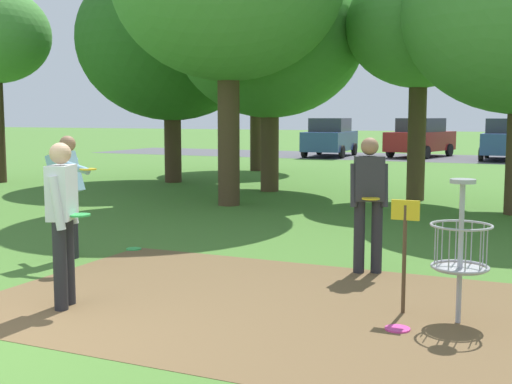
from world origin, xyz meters
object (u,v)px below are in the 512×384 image
(frisbee_mid_grass, at_px, (134,249))
(tree_far_right, at_px, (171,40))
(player_waiting_left, at_px, (63,215))
(tree_far_left, at_px, (420,26))
(tree_mid_center, at_px, (270,38))
(parked_car_center_left, at_px, (421,138))
(player_throwing, at_px, (369,197))
(tree_mid_left, at_px, (256,58))
(frisbee_near_basket, at_px, (397,329))
(parked_car_center_right, at_px, (506,139))
(disc_golf_basket, at_px, (454,245))
(player_waiting_right, at_px, (67,189))
(parked_car_leftmost, at_px, (330,137))

(frisbee_mid_grass, relative_size, tree_far_right, 0.03)
(player_waiting_left, distance_m, tree_far_left, 10.93)
(tree_mid_center, relative_size, parked_car_center_left, 1.34)
(player_throwing, distance_m, tree_far_left, 8.23)
(player_waiting_left, height_order, tree_mid_left, tree_mid_left)
(frisbee_near_basket, height_order, parked_car_center_right, parked_car_center_right)
(frisbee_near_basket, xyz_separation_m, parked_car_center_left, (-4.59, 26.14, 0.91))
(parked_car_center_right, bearing_deg, tree_far_right, -119.94)
(player_waiting_left, bearing_deg, disc_golf_basket, 16.94)
(frisbee_near_basket, relative_size, parked_car_center_left, 0.05)
(parked_car_center_left, bearing_deg, tree_mid_left, -110.47)
(disc_golf_basket, relative_size, parked_car_center_left, 0.31)
(player_waiting_right, xyz_separation_m, frisbee_mid_grass, (0.42, 0.94, -0.98))
(tree_mid_center, bearing_deg, parked_car_leftmost, 101.89)
(tree_far_right, height_order, parked_car_leftmost, tree_far_right)
(player_waiting_right, relative_size, tree_far_right, 0.26)
(frisbee_near_basket, relative_size, tree_mid_center, 0.04)
(parked_car_center_left, bearing_deg, tree_mid_center, -93.34)
(disc_golf_basket, xyz_separation_m, tree_mid_left, (-8.91, 15.24, 3.22))
(frisbee_near_basket, xyz_separation_m, tree_mid_left, (-8.49, 15.71, 3.96))
(player_waiting_right, height_order, parked_car_center_right, parked_car_center_right)
(player_waiting_left, xyz_separation_m, frisbee_near_basket, (3.31, 0.67, -0.96))
(player_waiting_left, distance_m, player_waiting_right, 2.36)
(frisbee_near_basket, height_order, parked_car_leftmost, parked_car_leftmost)
(disc_golf_basket, height_order, parked_car_leftmost, parked_car_leftmost)
(player_waiting_left, bearing_deg, tree_far_right, 116.34)
(player_waiting_right, distance_m, parked_car_center_right, 24.61)
(frisbee_near_basket, xyz_separation_m, frisbee_mid_grass, (-4.38, 2.10, 0.00))
(frisbee_near_basket, distance_m, frisbee_mid_grass, 4.86)
(frisbee_near_basket, distance_m, parked_car_center_left, 26.56)
(frisbee_mid_grass, bearing_deg, tree_mid_center, 98.37)
(player_waiting_right, bearing_deg, frisbee_near_basket, -13.55)
(parked_car_center_right, bearing_deg, player_waiting_right, -99.52)
(parked_car_center_left, distance_m, parked_car_center_right, 3.93)
(parked_car_center_left, xyz_separation_m, parked_car_center_right, (3.87, -0.71, 0.00))
(frisbee_mid_grass, bearing_deg, player_throwing, -0.06)
(frisbee_mid_grass, bearing_deg, tree_far_left, 70.54)
(frisbee_mid_grass, relative_size, tree_mid_center, 0.04)
(tree_far_left, xyz_separation_m, parked_car_center_left, (-2.90, 16.44, -3.08))
(tree_far_right, xyz_separation_m, parked_car_center_right, (8.34, 14.48, -3.22))
(frisbee_near_basket, relative_size, parked_car_leftmost, 0.05)
(player_waiting_left, distance_m, tree_mid_center, 11.29)
(player_throwing, distance_m, player_waiting_right, 4.07)
(frisbee_mid_grass, xyz_separation_m, tree_far_right, (-4.69, 8.85, 4.13))
(tree_mid_center, relative_size, tree_far_right, 0.93)
(disc_golf_basket, bearing_deg, player_throwing, 127.73)
(player_waiting_right, relative_size, frisbee_near_basket, 7.26)
(player_waiting_right, bearing_deg, frisbee_mid_grass, 65.88)
(tree_far_left, xyz_separation_m, tree_far_right, (-7.37, 1.25, 0.14))
(frisbee_mid_grass, height_order, tree_far_right, tree_far_right)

